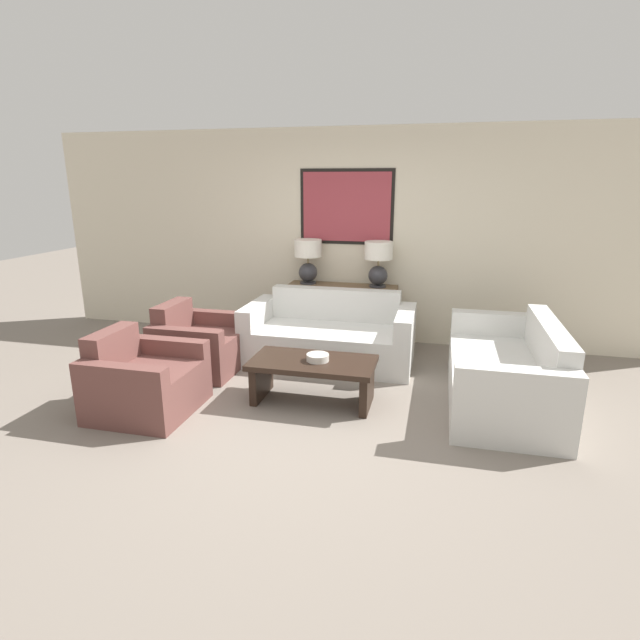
{
  "coord_description": "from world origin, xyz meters",
  "views": [
    {
      "loc": [
        1.18,
        -3.77,
        2.01
      ],
      "look_at": [
        0.03,
        0.96,
        0.65
      ],
      "focal_mm": 28.0,
      "sensor_mm": 36.0,
      "label": 1
    }
  ],
  "objects": [
    {
      "name": "table_lamp_right",
      "position": [
        0.44,
        2.26,
        1.09
      ],
      "size": [
        0.34,
        0.34,
        0.56
      ],
      "color": "#333338",
      "rests_on": "console_table"
    },
    {
      "name": "ground_plane",
      "position": [
        0.0,
        0.0,
        0.0
      ],
      "size": [
        20.0,
        20.0,
        0.0
      ],
      "primitive_type": "plane",
      "color": "slate"
    },
    {
      "name": "console_table",
      "position": [
        0.0,
        2.26,
        0.37
      ],
      "size": [
        1.37,
        0.37,
        0.75
      ],
      "color": "brown",
      "rests_on": "ground_plane"
    },
    {
      "name": "coffee_table",
      "position": [
        0.09,
        0.42,
        0.3
      ],
      "size": [
        1.15,
        0.6,
        0.41
      ],
      "color": "black",
      "rests_on": "ground_plane"
    },
    {
      "name": "armchair_near_camera",
      "position": [
        -1.34,
        -0.11,
        0.27
      ],
      "size": [
        0.83,
        0.87,
        0.74
      ],
      "color": "brown",
      "rests_on": "ground_plane"
    },
    {
      "name": "couch_by_back_wall",
      "position": [
        0.0,
        1.54,
        0.28
      ],
      "size": [
        1.88,
        0.93,
        0.79
      ],
      "color": "silver",
      "rests_on": "ground_plane"
    },
    {
      "name": "couch_by_side",
      "position": [
        1.84,
        0.83,
        0.28
      ],
      "size": [
        0.93,
        1.88,
        0.79
      ],
      "color": "silver",
      "rests_on": "ground_plane"
    },
    {
      "name": "armchair_near_back_wall",
      "position": [
        -1.34,
        0.95,
        0.27
      ],
      "size": [
        0.83,
        0.87,
        0.74
      ],
      "color": "brown",
      "rests_on": "ground_plane"
    },
    {
      "name": "table_lamp_left",
      "position": [
        -0.44,
        2.26,
        1.09
      ],
      "size": [
        0.34,
        0.34,
        0.56
      ],
      "color": "#333338",
      "rests_on": "console_table"
    },
    {
      "name": "back_wall",
      "position": [
        0.0,
        2.52,
        1.33
      ],
      "size": [
        8.01,
        0.12,
        2.65
      ],
      "color": "beige",
      "rests_on": "ground_plane"
    },
    {
      "name": "decorative_bowl",
      "position": [
        0.14,
        0.42,
        0.45
      ],
      "size": [
        0.21,
        0.21,
        0.06
      ],
      "color": "beige",
      "rests_on": "coffee_table"
    }
  ]
}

